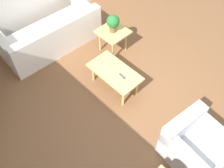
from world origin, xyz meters
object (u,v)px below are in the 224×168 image
object	(u,v)px
sofa	(52,37)
coffee_table	(115,73)
armchair	(194,146)
side_table_plant	(113,34)
potted_plant	(113,22)

from	to	relation	value
sofa	coffee_table	distance (m)	1.77
armchair	side_table_plant	bearing A→B (deg)	79.66
sofa	side_table_plant	world-z (taller)	sofa
sofa	coffee_table	xyz separation A→B (m)	(-1.76, -0.18, 0.10)
armchair	coffee_table	bearing A→B (deg)	93.37
sofa	armchair	xyz separation A→B (m)	(-3.64, -0.09, 0.02)
sofa	armchair	size ratio (longest dim) A/B	2.24
armchair	coffee_table	distance (m)	1.89
side_table_plant	potted_plant	bearing A→B (deg)	-45.00
armchair	coffee_table	xyz separation A→B (m)	(1.88, -0.10, 0.09)
sofa	coffee_table	world-z (taller)	sofa
sofa	potted_plant	size ratio (longest dim) A/B	5.60
sofa	side_table_plant	distance (m)	1.34
side_table_plant	armchair	bearing A→B (deg)	163.37
sofa	side_table_plant	xyz separation A→B (m)	(-0.99, -0.88, 0.17)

